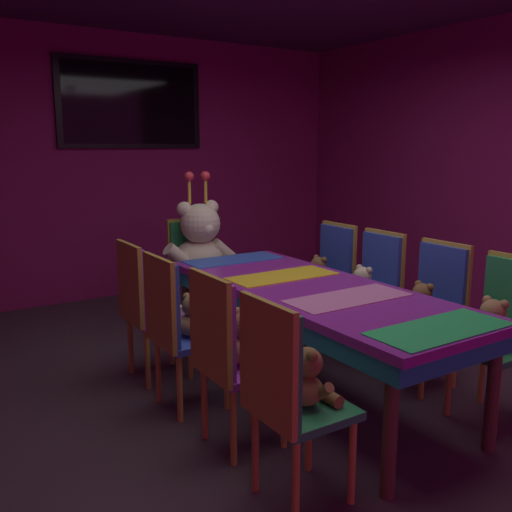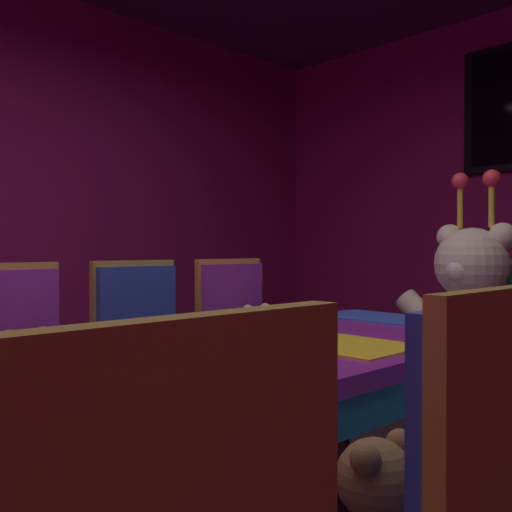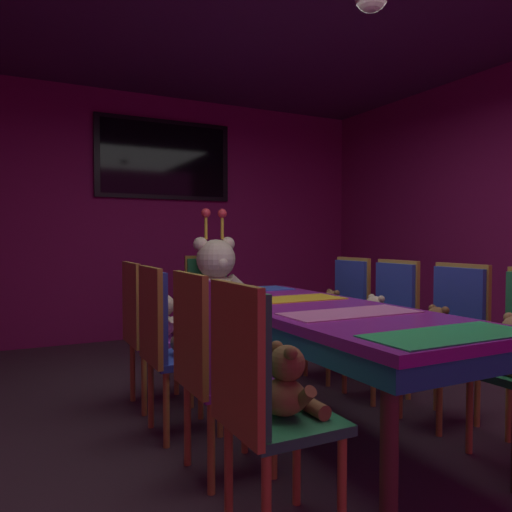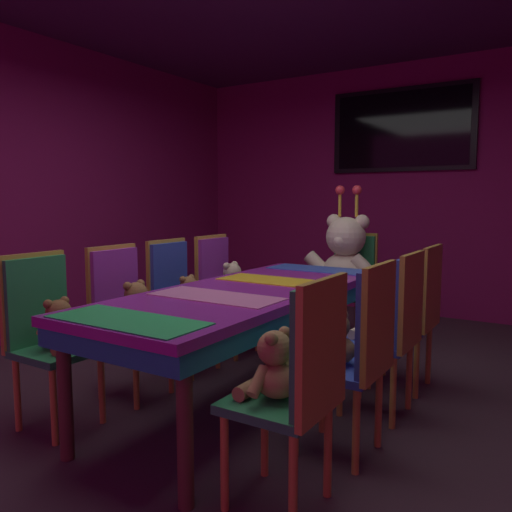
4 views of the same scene
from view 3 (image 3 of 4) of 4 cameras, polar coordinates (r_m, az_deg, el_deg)
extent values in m
plane|color=#3F2D38|center=(3.20, 6.81, -18.98)|extent=(7.90, 7.90, 0.00)
cube|color=#8C1959|center=(5.92, -10.71, 4.50)|extent=(5.20, 0.12, 2.80)
cube|color=purple|center=(3.01, 6.87, -6.19)|extent=(0.90, 2.37, 0.05)
cube|color=teal|center=(3.03, 6.86, -7.59)|extent=(0.88, 2.32, 0.10)
cylinder|color=#4C3826|center=(4.17, 2.98, -9.02)|extent=(0.07, 0.07, 0.69)
cylinder|color=#4C3826|center=(3.85, -7.08, -9.96)|extent=(0.07, 0.07, 0.69)
cylinder|color=#4C3826|center=(2.07, 15.09, -20.86)|extent=(0.07, 0.07, 0.69)
cube|color=green|center=(2.26, 21.46, -8.41)|extent=(0.77, 0.32, 0.01)
cube|color=pink|center=(2.74, 10.82, -6.45)|extent=(0.77, 0.32, 0.01)
cube|color=yellow|center=(3.29, 3.60, -4.98)|extent=(0.77, 0.32, 0.01)
cube|color=blue|center=(3.88, -1.48, -3.90)|extent=(0.77, 0.32, 0.01)
cube|color=#268C4C|center=(2.01, 3.17, -18.54)|extent=(0.40, 0.40, 0.04)
cube|color=#268C4C|center=(1.85, -1.74, -11.62)|extent=(0.05, 0.38, 0.50)
cube|color=gold|center=(1.84, -2.36, -11.69)|extent=(0.03, 0.41, 0.55)
cylinder|color=gold|center=(2.30, 4.71, -21.98)|extent=(0.04, 0.04, 0.42)
cylinder|color=gold|center=(2.06, 9.87, -25.00)|extent=(0.04, 0.04, 0.42)
cylinder|color=gold|center=(2.17, -3.18, -23.59)|extent=(0.04, 0.04, 0.42)
cylinder|color=gold|center=(1.91, 1.20, -27.34)|extent=(0.04, 0.04, 0.42)
ellipsoid|color=brown|center=(1.98, 3.17, -15.89)|extent=(0.18, 0.18, 0.14)
sphere|color=brown|center=(1.95, 3.59, -12.25)|extent=(0.14, 0.14, 0.14)
sphere|color=#99663C|center=(1.98, 4.82, -12.37)|extent=(0.05, 0.05, 0.05)
sphere|color=brown|center=(1.97, 2.40, -10.48)|extent=(0.05, 0.05, 0.05)
sphere|color=brown|center=(1.89, 4.01, -11.09)|extent=(0.05, 0.05, 0.05)
cylinder|color=brown|center=(2.06, 2.80, -14.70)|extent=(0.05, 0.13, 0.12)
cylinder|color=brown|center=(1.92, 5.53, -16.01)|extent=(0.05, 0.13, 0.12)
cylinder|color=brown|center=(2.09, 5.35, -16.29)|extent=(0.06, 0.13, 0.06)
cylinder|color=brown|center=(2.01, 6.84, -17.00)|extent=(0.06, 0.13, 0.06)
cube|color=purple|center=(2.50, -3.10, -14.37)|extent=(0.40, 0.40, 0.04)
cube|color=purple|center=(2.37, -7.14, -8.58)|extent=(0.05, 0.38, 0.50)
cube|color=gold|center=(2.36, -7.63, -8.61)|extent=(0.03, 0.41, 0.55)
cylinder|color=gold|center=(2.77, -1.33, -17.68)|extent=(0.04, 0.04, 0.42)
cylinder|color=gold|center=(2.51, 2.05, -19.88)|extent=(0.04, 0.04, 0.42)
cylinder|color=gold|center=(2.66, -7.90, -18.59)|extent=(0.04, 0.04, 0.42)
cylinder|color=gold|center=(2.38, -5.19, -21.13)|extent=(0.04, 0.04, 0.42)
ellipsoid|color=olive|center=(2.47, -3.10, -12.06)|extent=(0.19, 0.19, 0.15)
sphere|color=olive|center=(2.45, -2.75, -8.89)|extent=(0.15, 0.15, 0.15)
sphere|color=#AE7747|center=(2.47, -1.63, -9.06)|extent=(0.06, 0.06, 0.06)
sphere|color=olive|center=(2.48, -3.65, -7.40)|extent=(0.06, 0.06, 0.06)
sphere|color=olive|center=(2.38, -2.55, -7.81)|extent=(0.06, 0.06, 0.06)
cylinder|color=olive|center=(2.57, -3.17, -11.17)|extent=(0.05, 0.14, 0.13)
cylinder|color=olive|center=(2.40, -1.29, -12.11)|extent=(0.05, 0.14, 0.13)
cylinder|color=olive|center=(2.58, -0.98, -12.63)|extent=(0.07, 0.14, 0.07)
cylinder|color=olive|center=(2.49, 0.07, -13.16)|extent=(0.07, 0.14, 0.07)
cube|color=#2D47B2|center=(3.00, -8.24, -11.57)|extent=(0.40, 0.40, 0.04)
cube|color=#2D47B2|center=(2.90, -11.66, -6.65)|extent=(0.05, 0.38, 0.50)
cube|color=gold|center=(2.89, -12.07, -6.67)|extent=(0.03, 0.41, 0.55)
cylinder|color=gold|center=(3.26, -6.40, -14.65)|extent=(0.04, 0.04, 0.42)
cylinder|color=gold|center=(2.98, -4.14, -16.29)|extent=(0.04, 0.04, 0.42)
cylinder|color=gold|center=(3.17, -12.02, -15.19)|extent=(0.04, 0.04, 0.42)
cylinder|color=gold|center=(2.87, -10.29, -17.00)|extent=(0.04, 0.04, 0.42)
ellipsoid|color=olive|center=(2.98, -8.25, -9.83)|extent=(0.17, 0.17, 0.13)
sphere|color=olive|center=(2.96, -7.99, -7.55)|extent=(0.13, 0.13, 0.13)
sphere|color=#AE7747|center=(2.98, -7.16, -7.69)|extent=(0.05, 0.05, 0.05)
sphere|color=olive|center=(3.00, -8.57, -6.48)|extent=(0.05, 0.05, 0.05)
sphere|color=olive|center=(2.90, -7.94, -6.75)|extent=(0.05, 0.05, 0.05)
cylinder|color=olive|center=(3.07, -8.14, -9.25)|extent=(0.05, 0.12, 0.11)
cylinder|color=olive|center=(2.91, -7.07, -9.84)|extent=(0.05, 0.12, 0.11)
cylinder|color=olive|center=(3.07, -6.56, -10.35)|extent=(0.06, 0.12, 0.06)
cylinder|color=olive|center=(2.99, -5.97, -10.68)|extent=(0.06, 0.12, 0.06)
cube|color=purple|center=(3.51, -10.88, -9.58)|extent=(0.40, 0.40, 0.04)
cube|color=purple|center=(3.42, -13.82, -5.33)|extent=(0.05, 0.38, 0.50)
cube|color=gold|center=(3.42, -14.18, -5.34)|extent=(0.03, 0.41, 0.55)
cylinder|color=gold|center=(3.76, -9.15, -12.39)|extent=(0.04, 0.04, 0.42)
cylinder|color=gold|center=(3.46, -7.48, -13.64)|extent=(0.04, 0.04, 0.42)
cylinder|color=gold|center=(3.67, -14.03, -12.76)|extent=(0.04, 0.04, 0.42)
cylinder|color=gold|center=(3.37, -12.76, -14.10)|extent=(0.04, 0.04, 0.42)
ellipsoid|color=beige|center=(3.49, -10.89, -7.89)|extent=(0.19, 0.19, 0.16)
sphere|color=beige|center=(3.47, -10.64, -5.60)|extent=(0.16, 0.16, 0.16)
sphere|color=#FDDCAD|center=(3.49, -9.80, -5.75)|extent=(0.06, 0.06, 0.06)
sphere|color=beige|center=(3.52, -11.18, -4.55)|extent=(0.06, 0.06, 0.06)
sphere|color=beige|center=(3.41, -10.64, -4.77)|extent=(0.06, 0.06, 0.06)
cylinder|color=beige|center=(3.59, -10.71, -7.36)|extent=(0.05, 0.14, 0.13)
cylinder|color=beige|center=(3.41, -9.79, -7.86)|extent=(0.05, 0.14, 0.13)
cylinder|color=beige|center=(3.58, -9.16, -8.46)|extent=(0.07, 0.14, 0.07)
cylinder|color=beige|center=(3.49, -8.63, -8.75)|extent=(0.07, 0.14, 0.07)
cylinder|color=gold|center=(3.23, 27.12, -15.01)|extent=(0.04, 0.04, 0.42)
cylinder|color=gold|center=(2.99, 23.37, -16.37)|extent=(0.04, 0.04, 0.42)
sphere|color=tan|center=(2.86, 27.21, -7.91)|extent=(0.06, 0.06, 0.06)
sphere|color=#9E7247|center=(2.93, 27.11, -6.34)|extent=(0.06, 0.06, 0.06)
cylinder|color=#9E7247|center=(2.95, 26.03, -9.69)|extent=(0.05, 0.13, 0.12)
cylinder|color=#9E7247|center=(2.82, 27.32, -11.60)|extent=(0.06, 0.14, 0.06)
cylinder|color=#9E7247|center=(2.88, 25.71, -11.31)|extent=(0.06, 0.14, 0.06)
cube|color=#2D47B2|center=(3.32, 20.25, -10.34)|extent=(0.40, 0.40, 0.04)
cube|color=#2D47B2|center=(3.41, 22.37, -5.45)|extent=(0.05, 0.38, 0.50)
cube|color=gold|center=(3.43, 22.61, -5.41)|extent=(0.03, 0.41, 0.55)
cylinder|color=gold|center=(3.60, 20.06, -13.15)|extent=(0.04, 0.04, 0.42)
cylinder|color=gold|center=(3.40, 24.14, -14.12)|extent=(0.04, 0.04, 0.42)
cylinder|color=gold|center=(3.38, 16.25, -14.11)|extent=(0.04, 0.04, 0.42)
cylinder|color=gold|center=(3.16, 20.37, -15.29)|extent=(0.04, 0.04, 0.42)
ellipsoid|color=brown|center=(3.31, 20.28, -8.75)|extent=(0.17, 0.17, 0.13)
sphere|color=brown|center=(3.27, 20.13, -6.70)|extent=(0.13, 0.13, 0.13)
sphere|color=#99663C|center=(3.24, 19.57, -6.95)|extent=(0.05, 0.05, 0.05)
sphere|color=brown|center=(3.24, 20.97, -5.89)|extent=(0.05, 0.05, 0.05)
sphere|color=brown|center=(3.31, 19.67, -5.71)|extent=(0.05, 0.05, 0.05)
cylinder|color=brown|center=(3.22, 20.97, -8.79)|extent=(0.05, 0.12, 0.11)
cylinder|color=brown|center=(3.33, 18.80, -8.40)|extent=(0.05, 0.12, 0.11)
cylinder|color=brown|center=(3.21, 19.51, -9.90)|extent=(0.06, 0.13, 0.06)
cylinder|color=brown|center=(3.27, 18.36, -9.66)|extent=(0.06, 0.13, 0.06)
cube|color=#2D47B2|center=(3.72, 13.67, -8.92)|extent=(0.40, 0.40, 0.04)
cube|color=#2D47B2|center=(3.80, 15.77, -4.60)|extent=(0.05, 0.38, 0.50)
cube|color=gold|center=(3.82, 16.01, -4.58)|extent=(0.03, 0.41, 0.55)
cylinder|color=gold|center=(3.99, 13.89, -11.55)|extent=(0.04, 0.04, 0.42)
cylinder|color=gold|center=(3.77, 17.16, -12.42)|extent=(0.04, 0.04, 0.42)
cylinder|color=gold|center=(3.80, 10.16, -12.24)|extent=(0.04, 0.04, 0.42)
cylinder|color=gold|center=(3.56, 13.36, -13.25)|extent=(0.04, 0.04, 0.42)
ellipsoid|color=beige|center=(3.71, 13.69, -7.47)|extent=(0.17, 0.17, 0.14)
sphere|color=beige|center=(3.68, 13.52, -5.57)|extent=(0.14, 0.14, 0.14)
sphere|color=#FDDCAD|center=(3.65, 12.96, -5.80)|extent=(0.05, 0.05, 0.05)
sphere|color=beige|center=(3.64, 14.24, -4.83)|extent=(0.05, 0.05, 0.05)
sphere|color=beige|center=(3.72, 13.19, -4.68)|extent=(0.05, 0.05, 0.05)
cylinder|color=beige|center=(3.62, 14.16, -7.48)|extent=(0.05, 0.12, 0.11)
cylinder|color=beige|center=(3.75, 12.41, -7.14)|extent=(0.05, 0.12, 0.11)
cylinder|color=beige|center=(3.61, 12.79, -8.47)|extent=(0.06, 0.13, 0.06)
cylinder|color=beige|center=(3.68, 11.87, -8.26)|extent=(0.06, 0.13, 0.06)
cube|color=#2D47B2|center=(4.12, 8.86, -7.83)|extent=(0.40, 0.40, 0.04)
cube|color=#2D47B2|center=(4.19, 10.88, -3.95)|extent=(0.05, 0.38, 0.50)
cube|color=gold|center=(4.20, 11.12, -3.93)|extent=(0.03, 0.41, 0.55)
cylinder|color=gold|center=(4.38, 9.32, -10.29)|extent=(0.04, 0.04, 0.42)
cylinder|color=gold|center=(4.14, 12.00, -11.06)|extent=(0.04, 0.04, 0.42)
cylinder|color=gold|center=(4.20, 5.74, -10.81)|extent=(0.04, 0.04, 0.42)
cylinder|color=gold|center=(3.95, 8.31, -11.68)|extent=(0.04, 0.04, 0.42)
ellipsoid|color=brown|center=(4.10, 8.87, -6.55)|extent=(0.17, 0.17, 0.13)
sphere|color=brown|center=(4.08, 8.71, -4.89)|extent=(0.13, 0.13, 0.13)
sphere|color=#99663C|center=(4.05, 8.19, -5.08)|extent=(0.05, 0.05, 0.05)
sphere|color=brown|center=(4.04, 9.30, -4.25)|extent=(0.05, 0.05, 0.05)
sphere|color=brown|center=(4.12, 8.47, -4.12)|extent=(0.05, 0.05, 0.05)
cylinder|color=brown|center=(4.01, 9.17, -6.55)|extent=(0.05, 0.12, 0.11)
cylinder|color=brown|center=(4.15, 7.81, -6.26)|extent=(0.05, 0.12, 0.11)
cylinder|color=brown|center=(4.01, 7.97, -7.39)|extent=(0.06, 0.12, 0.06)
cylinder|color=brown|center=(4.08, 7.26, -7.22)|extent=(0.06, 0.12, 0.06)
cube|color=#268C4C|center=(4.46, -4.81, -7.04)|extent=(0.40, 0.40, 0.04)
cube|color=#268C4C|center=(4.59, -5.67, -3.39)|extent=(0.38, 0.05, 0.50)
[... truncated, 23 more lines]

